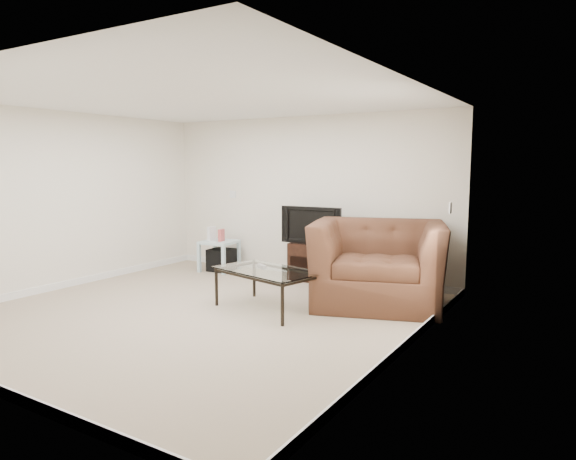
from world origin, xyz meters
The scene contains 18 objects.
floor centered at (0.00, 0.00, 0.00)m, with size 5.00×5.00×0.00m, color tan.
ceiling centered at (0.00, 0.00, 2.50)m, with size 5.00×5.00×0.00m, color white.
wall_back centered at (0.00, 2.50, 1.25)m, with size 5.00×0.02×2.50m, color silver.
wall_left centered at (-2.50, 0.00, 1.25)m, with size 0.02×5.00×2.50m, color silver.
wall_right centered at (2.50, 0.00, 1.25)m, with size 0.02×5.00×2.50m, color silver.
plate_back centered at (-1.40, 2.49, 1.25)m, with size 0.12×0.02×0.12m, color white.
plate_right_switch centered at (2.49, 1.60, 1.25)m, with size 0.02×0.09×0.13m, color white.
plate_right_outlet centered at (2.49, 1.30, 0.30)m, with size 0.02×0.08×0.12m, color white.
tv_stand centered at (0.30, 2.28, 0.29)m, with size 0.69×0.48×0.57m, color black, non-canonical shape.
dvd_player centered at (0.31, 2.24, 0.48)m, with size 0.38×0.27×0.05m, color black.
television centered at (0.31, 2.25, 0.85)m, with size 0.90×0.18×0.56m, color black.
side_table centered at (-1.37, 2.05, 0.25)m, with size 0.52×0.52×0.50m, color silver, non-canonical shape.
subwoofer centered at (-1.34, 2.07, 0.18)m, with size 0.37×0.37×0.37m, color black.
game_console centered at (-1.49, 2.02, 0.62)m, with size 0.05×0.17×0.23m, color white.
game_case centered at (-1.30, 2.04, 0.60)m, with size 0.05×0.15×0.20m, color #CC4C4C.
recliner centered at (1.64, 1.50, 0.70)m, with size 1.61×1.05×1.41m, color #49331C.
coffee_table centered at (0.61, 0.54, 0.25)m, with size 1.27×0.72×0.50m, color black, non-canonical shape.
remote centered at (0.45, 0.66, 0.51)m, with size 0.20×0.06×0.02m, color #B2B2B7.
Camera 1 is at (4.00, -4.50, 1.75)m, focal length 32.00 mm.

